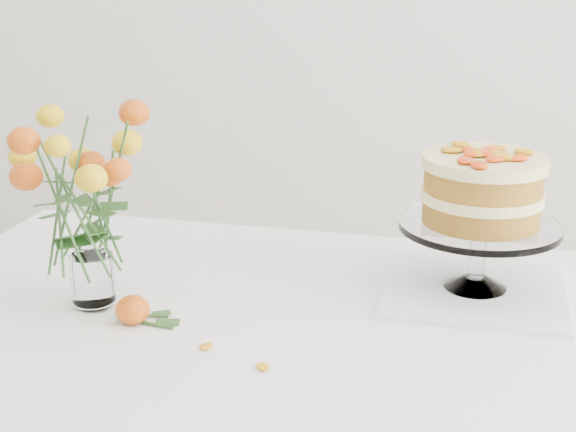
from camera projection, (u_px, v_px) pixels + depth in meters
The scene contains 8 objects.
table at pixel (298, 373), 1.30m from camera, with size 1.43×0.93×0.76m.
napkin at pixel (474, 290), 1.41m from camera, with size 0.31×0.31×0.01m, color white.
cake_stand at pixel (482, 197), 1.35m from camera, with size 0.28×0.28×0.25m.
rose_vase at pixel (85, 184), 1.29m from camera, with size 0.30×0.30×0.36m.
loose_rose_near at pixel (134, 307), 1.31m from camera, with size 0.08×0.04×0.04m.
loose_rose_far at pixel (133, 310), 1.29m from camera, with size 0.10×0.06×0.05m.
stray_petal_a at pixel (206, 347), 1.21m from camera, with size 0.03×0.02×0.00m, color orange.
stray_petal_b at pixel (263, 367), 1.15m from camera, with size 0.03×0.02×0.00m, color orange.
Camera 1 is at (0.26, -1.13, 1.33)m, focal length 50.00 mm.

